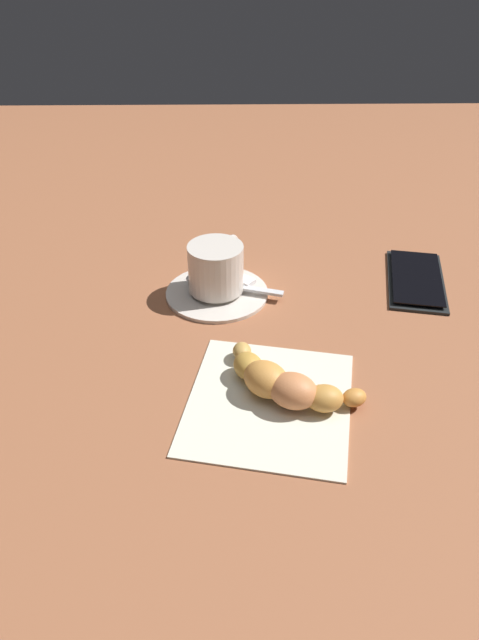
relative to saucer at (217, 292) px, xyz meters
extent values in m
plane|color=#9A5B3A|center=(0.08, 0.02, 0.00)|extent=(1.80, 1.80, 0.00)
cylinder|color=silver|center=(0.00, 0.00, 0.00)|extent=(0.12, 0.12, 0.01)
cylinder|color=silver|center=(0.00, 0.00, 0.03)|extent=(0.07, 0.07, 0.06)
cylinder|color=#3F240E|center=(0.00, 0.00, 0.04)|extent=(0.05, 0.05, 0.00)
torus|color=silver|center=(-0.04, 0.02, 0.03)|extent=(0.04, 0.02, 0.04)
cube|color=silver|center=(0.00, 0.03, 0.01)|extent=(0.04, 0.09, 0.00)
ellipsoid|color=silver|center=(-0.02, -0.02, 0.01)|extent=(0.03, 0.03, 0.01)
cube|color=white|center=(-0.03, 0.02, 0.01)|extent=(0.06, 0.06, 0.01)
cube|color=silver|center=(0.19, 0.05, 0.00)|extent=(0.20, 0.18, 0.00)
ellipsoid|color=tan|center=(0.13, 0.03, 0.01)|extent=(0.02, 0.02, 0.02)
ellipsoid|color=gold|center=(0.16, 0.03, 0.01)|extent=(0.04, 0.04, 0.02)
ellipsoid|color=#D99142|center=(0.18, 0.05, 0.02)|extent=(0.06, 0.06, 0.03)
ellipsoid|color=#D5814E|center=(0.20, 0.07, 0.02)|extent=(0.05, 0.06, 0.03)
ellipsoid|color=#CC8D3F|center=(0.20, 0.10, 0.01)|extent=(0.03, 0.04, 0.02)
ellipsoid|color=#D3863A|center=(0.20, 0.13, 0.01)|extent=(0.03, 0.03, 0.02)
cube|color=black|center=(-0.02, 0.25, 0.00)|extent=(0.15, 0.09, 0.01)
cube|color=black|center=(-0.02, 0.25, 0.00)|extent=(0.14, 0.08, 0.00)
camera|label=1|loc=(0.61, 0.02, 0.39)|focal=33.20mm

